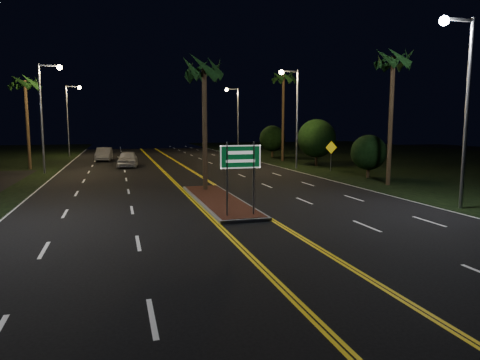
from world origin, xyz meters
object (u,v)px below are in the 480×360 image
object	(u,v)px
shrub_near	(369,152)
shrub_mid	(317,138)
streetlight_left_far	(70,112)
palm_left_far	(25,83)
palm_right_far	(284,78)
median_island	(219,200)
palm_right_near	(393,61)
car_far	(104,153)
streetlight_left_mid	(46,105)
streetlight_right_far	(235,113)
highway_sign	(240,164)
shrub_far	(272,139)
streetlight_right_near	(462,91)
car_near	(127,158)
palm_median	(204,70)
warning_sign	(331,151)
streetlight_right_mid	(293,107)

from	to	relation	value
shrub_near	shrub_mid	xyz separation A→B (m)	(0.50, 10.00, 0.78)
streetlight_left_far	palm_left_far	bearing A→B (deg)	-97.78
palm_left_far	palm_right_far	bearing A→B (deg)	4.47
median_island	palm_right_near	distance (m)	15.21
palm_left_far	palm_right_near	distance (m)	31.05
shrub_mid	car_far	xyz separation A→B (m)	(-20.52, 12.21, -1.87)
streetlight_left_mid	streetlight_right_far	size ratio (longest dim) A/B	1.00
palm_right_far	highway_sign	bearing A→B (deg)	-115.20
palm_right_near	shrub_far	xyz separation A→B (m)	(1.30, 26.00, -5.88)
streetlight_right_near	shrub_far	size ratio (longest dim) A/B	2.27
palm_left_far	shrub_far	distance (m)	28.30
median_island	shrub_mid	xyz separation A→B (m)	(14.00, 17.00, 2.64)
palm_right_far	palm_left_far	bearing A→B (deg)	-175.53
car_near	streetlight_right_near	bearing A→B (deg)	-55.09
car_near	palm_median	bearing A→B (deg)	-71.37
streetlight_left_far	streetlight_right_near	xyz separation A→B (m)	(21.23, -42.00, 0.00)
highway_sign	streetlight_right_far	size ratio (longest dim) A/B	0.36
median_island	streetlight_left_far	size ratio (longest dim) A/B	1.14
median_island	palm_right_far	size ratio (longest dim) A/B	1.00
palm_left_far	highway_sign	bearing A→B (deg)	-63.08
palm_right_near	shrub_mid	xyz separation A→B (m)	(1.50, 14.00, -5.49)
streetlight_left_mid	shrub_near	size ratio (longest dim) A/B	2.73
car_far	palm_left_far	bearing A→B (deg)	-122.92
streetlight_right_far	warning_sign	xyz separation A→B (m)	(2.39, -22.95, -3.92)
streetlight_right_near	palm_median	size ratio (longest dim) A/B	1.08
shrub_near	car_near	size ratio (longest dim) A/B	0.61
shrub_mid	car_near	xyz separation A→B (m)	(-18.14, 3.97, -1.82)
warning_sign	streetlight_left_mid	bearing A→B (deg)	163.98
car_near	car_far	world-z (taller)	car_near
shrub_near	car_near	bearing A→B (deg)	141.61
streetlight_right_far	palm_right_near	bearing A→B (deg)	-86.63
streetlight_right_far	streetlight_right_mid	bearing A→B (deg)	-90.00
streetlight_right_near	streetlight_right_mid	bearing A→B (deg)	90.00
palm_right_near	shrub_mid	size ratio (longest dim) A/B	2.01
streetlight_left_far	palm_right_far	size ratio (longest dim) A/B	0.87
streetlight_left_mid	palm_median	bearing A→B (deg)	-51.83
shrub_mid	car_near	world-z (taller)	shrub_mid
highway_sign	streetlight_right_far	world-z (taller)	streetlight_right_far
shrub_near	warning_sign	world-z (taller)	shrub_near
streetlight_right_mid	median_island	bearing A→B (deg)	-125.28
palm_right_near	palm_right_far	size ratio (longest dim) A/B	0.90
streetlight_left_far	palm_right_far	distance (m)	27.50
palm_left_far	warning_sign	size ratio (longest dim) A/B	3.33
streetlight_left_mid	palm_left_far	size ratio (longest dim) A/B	1.02
shrub_mid	warning_sign	xyz separation A→B (m)	(-1.00, -4.95, -1.00)
palm_right_near	palm_right_far	bearing A→B (deg)	89.14
palm_right_far	shrub_mid	size ratio (longest dim) A/B	2.23
palm_left_far	shrub_near	bearing A→B (deg)	-28.03
palm_right_near	warning_sign	xyz separation A→B (m)	(0.50, 9.05, -6.48)
warning_sign	streetlight_right_far	bearing A→B (deg)	91.75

